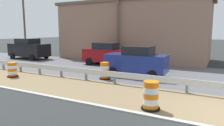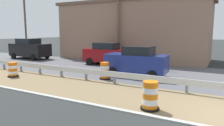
# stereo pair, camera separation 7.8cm
# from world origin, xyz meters

# --- Properties ---
(guardrail_median) EXTENTS (0.18, 52.24, 0.71)m
(guardrail_median) POSITION_xyz_m (2.32, 2.90, 0.52)
(guardrail_median) COLOR silver
(guardrail_median) RESTS_ON ground
(traffic_barrel_nearest) EXTENTS (0.73, 0.73, 1.11)m
(traffic_barrel_nearest) POSITION_xyz_m (-0.63, 2.79, 0.50)
(traffic_barrel_nearest) COLOR orange
(traffic_barrel_nearest) RESTS_ON ground
(traffic_barrel_close) EXTENTS (0.69, 0.69, 1.07)m
(traffic_barrel_close) POSITION_xyz_m (3.09, 6.97, 0.48)
(traffic_barrel_close) COLOR orange
(traffic_barrel_close) RESTS_ON ground
(traffic_barrel_mid) EXTENTS (0.71, 0.71, 0.97)m
(traffic_barrel_mid) POSITION_xyz_m (0.78, 12.72, 0.43)
(traffic_barrel_mid) COLOR orange
(traffic_barrel_mid) RESTS_ON ground
(car_lead_near_lane) EXTENTS (2.09, 4.11, 2.04)m
(car_lead_near_lane) POSITION_xyz_m (4.86, 5.52, 1.02)
(car_lead_near_lane) COLOR navy
(car_lead_near_lane) RESTS_ON ground
(car_trailing_near_lane) EXTENTS (2.11, 4.40, 2.00)m
(car_trailing_near_lane) POSITION_xyz_m (8.21, 9.64, 1.00)
(car_trailing_near_lane) COLOR maroon
(car_trailing_near_lane) RESTS_ON ground
(car_distant_a) EXTENTS (2.20, 4.69, 2.24)m
(car_distant_a) POSITION_xyz_m (7.86, 19.34, 1.12)
(car_distant_a) COLOR black
(car_distant_a) RESTS_ON ground
(roadside_shop_near) EXTENTS (6.57, 16.12, 6.15)m
(roadside_shop_near) POSITION_xyz_m (13.33, 9.29, 3.09)
(roadside_shop_near) COLOR #93705B
(roadside_shop_near) RESTS_ON ground
(utility_pole_near) EXTENTS (0.24, 1.80, 9.21)m
(utility_pole_near) POSITION_xyz_m (9.87, 9.42, 4.77)
(utility_pole_near) COLOR brown
(utility_pole_near) RESTS_ON ground
(utility_pole_mid) EXTENTS (0.24, 1.80, 8.04)m
(utility_pole_mid) POSITION_xyz_m (11.00, 23.57, 4.18)
(utility_pole_mid) COLOR brown
(utility_pole_mid) RESTS_ON ground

